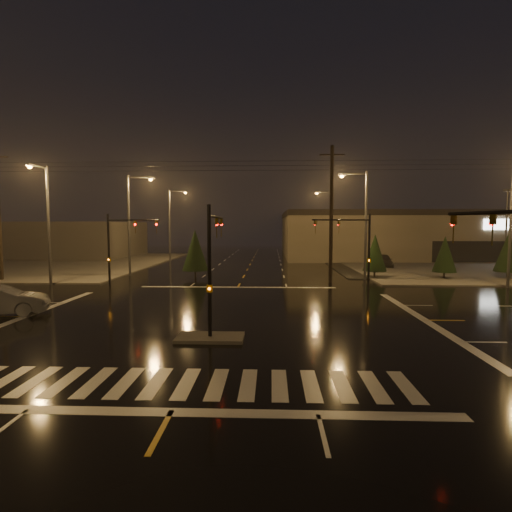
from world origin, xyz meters
name	(u,v)px	position (x,y,z in m)	size (l,w,h in m)	color
ground	(221,318)	(0.00, 0.00, 0.00)	(140.00, 140.00, 0.00)	black
sidewalk_ne	(486,265)	(30.00, 30.00, 0.06)	(36.00, 36.00, 0.12)	#4A4742
sidewalk_nw	(24,263)	(-30.00, 30.00, 0.06)	(36.00, 36.00, 0.12)	#4A4742
median_island	(210,338)	(0.00, -4.00, 0.07)	(3.00, 1.60, 0.15)	#4A4742
crosswalk	(186,383)	(0.00, -9.00, 0.01)	(15.00, 2.60, 0.01)	beige
stop_bar_near	(171,412)	(0.00, -11.00, 0.01)	(16.00, 0.50, 0.01)	beige
stop_bar_far	(238,287)	(0.00, 11.00, 0.01)	(16.00, 0.50, 0.01)	beige
retail_building	(466,233)	(35.00, 45.99, 3.84)	(60.20, 28.30, 7.20)	#6C644D
commercial_block	(39,239)	(-35.00, 42.00, 2.80)	(30.00, 18.00, 5.60)	#45403C
signal_mast_median	(212,254)	(0.00, -3.07, 3.75)	(0.25, 4.59, 6.00)	black
signal_mast_ne	(357,242)	(9.50, 10.14, 3.79)	(4.84, 1.86, 6.00)	black
signal_mast_nw	(119,241)	(-9.50, 10.14, 3.79)	(4.84, 1.86, 6.00)	black
streetlight_1	(132,218)	(-11.18, 18.00, 5.80)	(2.77, 0.32, 10.00)	#38383A
streetlight_2	(172,220)	(-11.18, 34.00, 5.80)	(2.77, 0.32, 10.00)	#38383A
streetlight_3	(363,218)	(11.18, 16.00, 5.80)	(2.77, 0.32, 10.00)	#38383A
streetlight_4	(331,220)	(11.18, 36.00, 5.80)	(2.77, 0.32, 10.00)	#38383A
streetlight_5	(46,217)	(-16.00, 11.18, 5.80)	(0.32, 2.77, 10.00)	#38383A
utility_pole_1	(331,213)	(8.00, 14.00, 6.13)	(2.20, 0.32, 12.00)	black
conifer_0	(375,253)	(12.68, 17.13, 2.46)	(2.26, 2.26, 4.23)	black
conifer_1	(445,254)	(19.05, 16.61, 2.39)	(2.16, 2.16, 4.08)	black
conifer_2	(508,252)	(25.16, 17.05, 2.61)	(2.44, 2.44, 4.52)	black
conifer_3	(195,250)	(-4.66, 16.97, 2.68)	(2.53, 2.53, 4.66)	black
car_parked	(383,261)	(16.29, 27.25, 0.82)	(1.93, 4.80, 1.64)	black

